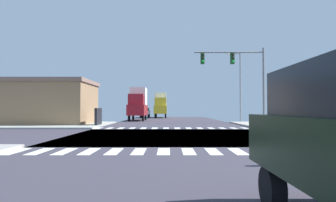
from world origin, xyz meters
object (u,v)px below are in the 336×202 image
at_px(bank_building, 22,102).
at_px(box_truck_middle_2, 160,104).
at_px(box_truck_farside_1, 137,103).
at_px(sedan_queued_3, 144,112).
at_px(street_lamp, 238,81).
at_px(traffic_signal_mast, 237,69).

height_order(bank_building, box_truck_middle_2, box_truck_middle_2).
xyz_separation_m(box_truck_farside_1, sedan_queued_3, (0.00, 13.66, -1.45)).
height_order(box_truck_farside_1, box_truck_middle_2, same).
bearing_deg(street_lamp, sedan_queued_3, 122.27).
xyz_separation_m(traffic_signal_mast, box_truck_middle_2, (-7.64, 31.96, -2.72)).
relative_size(traffic_signal_mast, sedan_queued_3, 1.67).
relative_size(street_lamp, box_truck_farside_1, 1.20).
bearing_deg(bank_building, box_truck_middle_2, 61.12).
distance_m(traffic_signal_mast, sedan_queued_3, 33.29).
distance_m(traffic_signal_mast, bank_building, 22.97).
relative_size(traffic_signal_mast, street_lamp, 0.83).
distance_m(bank_building, box_truck_middle_2, 29.73).
bearing_deg(bank_building, sedan_queued_3, 65.85).
distance_m(traffic_signal_mast, box_truck_middle_2, 32.97).
distance_m(traffic_signal_mast, box_truck_farside_1, 20.76).
height_order(bank_building, box_truck_farside_1, box_truck_farside_1).
bearing_deg(sedan_queued_3, traffic_signal_mast, 108.79).
relative_size(street_lamp, sedan_queued_3, 2.01).
height_order(traffic_signal_mast, sedan_queued_3, traffic_signal_mast).
distance_m(box_truck_farside_1, box_truck_middle_2, 14.66).
xyz_separation_m(traffic_signal_mast, sedan_queued_3, (-10.64, 31.27, -4.16)).
bearing_deg(sedan_queued_3, box_truck_farside_1, 90.00).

